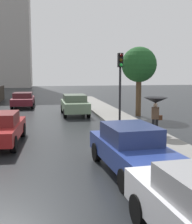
{
  "coord_description": "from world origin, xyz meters",
  "views": [
    {
      "loc": [
        0.12,
        -5.95,
        3.18
      ],
      "look_at": [
        2.36,
        6.26,
        1.48
      ],
      "focal_mm": 47.39,
      "sensor_mm": 36.0,
      "label": 1
    }
  ],
  "objects_px": {
    "car_maroon_behind_camera": "(23,100)",
    "car_blue_far_lane": "(132,149)",
    "car_green_near_kerb": "(75,104)",
    "pedestrian_with_umbrella_near": "(156,104)",
    "traffic_light": "(120,76)",
    "street_tree_near": "(139,65)"
  },
  "relations": [
    {
      "from": "car_blue_far_lane",
      "to": "traffic_light",
      "type": "distance_m",
      "value": 7.08
    },
    {
      "from": "pedestrian_with_umbrella_near",
      "to": "traffic_light",
      "type": "relative_size",
      "value": 0.45
    },
    {
      "from": "car_maroon_behind_camera",
      "to": "street_tree_near",
      "type": "relative_size",
      "value": 0.88
    },
    {
      "from": "car_maroon_behind_camera",
      "to": "car_blue_far_lane",
      "type": "xyz_separation_m",
      "value": [
        4.43,
        -18.29,
        0.07
      ]
    },
    {
      "from": "street_tree_near",
      "to": "traffic_light",
      "type": "bearing_deg",
      "value": -118.69
    },
    {
      "from": "traffic_light",
      "to": "street_tree_near",
      "type": "bearing_deg",
      "value": 61.31
    },
    {
      "from": "car_maroon_behind_camera",
      "to": "traffic_light",
      "type": "height_order",
      "value": "traffic_light"
    },
    {
      "from": "car_green_near_kerb",
      "to": "street_tree_near",
      "type": "bearing_deg",
      "value": -14.26
    },
    {
      "from": "car_green_near_kerb",
      "to": "car_maroon_behind_camera",
      "type": "distance_m",
      "value": 6.9
    },
    {
      "from": "car_green_near_kerb",
      "to": "car_blue_far_lane",
      "type": "relative_size",
      "value": 0.9
    },
    {
      "from": "traffic_light",
      "to": "pedestrian_with_umbrella_near",
      "type": "bearing_deg",
      "value": -56.74
    },
    {
      "from": "traffic_light",
      "to": "car_green_near_kerb",
      "type": "bearing_deg",
      "value": 106.39
    },
    {
      "from": "car_blue_far_lane",
      "to": "traffic_light",
      "type": "height_order",
      "value": "traffic_light"
    },
    {
      "from": "pedestrian_with_umbrella_near",
      "to": "traffic_light",
      "type": "bearing_deg",
      "value": -59.63
    },
    {
      "from": "car_maroon_behind_camera",
      "to": "car_blue_far_lane",
      "type": "bearing_deg",
      "value": 104.55
    },
    {
      "from": "pedestrian_with_umbrella_near",
      "to": "traffic_light",
      "type": "distance_m",
      "value": 2.65
    },
    {
      "from": "car_maroon_behind_camera",
      "to": "pedestrian_with_umbrella_near",
      "type": "distance_m",
      "value": 15.37
    },
    {
      "from": "car_green_near_kerb",
      "to": "pedestrian_with_umbrella_near",
      "type": "bearing_deg",
      "value": -69.0
    },
    {
      "from": "street_tree_near",
      "to": "car_green_near_kerb",
      "type": "bearing_deg",
      "value": 165.59
    },
    {
      "from": "car_maroon_behind_camera",
      "to": "car_blue_far_lane",
      "type": "distance_m",
      "value": 18.82
    },
    {
      "from": "car_green_near_kerb",
      "to": "street_tree_near",
      "type": "height_order",
      "value": "street_tree_near"
    },
    {
      "from": "car_blue_far_lane",
      "to": "traffic_light",
      "type": "relative_size",
      "value": 1.13
    }
  ]
}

